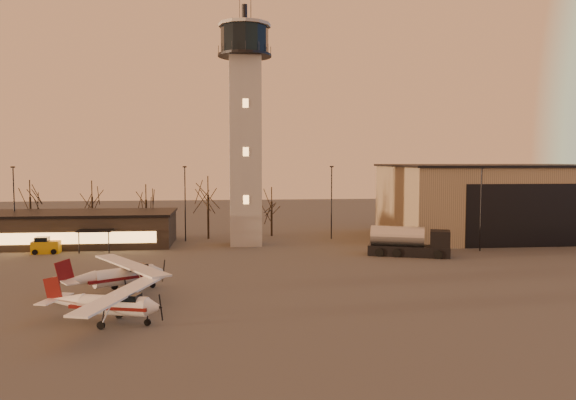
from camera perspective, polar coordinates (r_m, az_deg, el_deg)
The scene contains 10 objects.
ground at distance 43.77m, azimuth -2.99°, elevation -10.52°, with size 220.00×220.00×0.00m, color #413E3C.
control_tower at distance 72.49m, azimuth -4.38°, elevation 8.31°, with size 6.80×6.80×32.60m.
hangar at distance 85.54m, azimuth 20.45°, elevation -0.06°, with size 30.60×20.60×10.30m.
terminal at distance 77.33m, azimuth -20.90°, elevation -2.73°, with size 25.40×12.20×4.30m.
light_poles at distance 73.54m, azimuth -3.97°, elevation -0.26°, with size 58.50×12.25×10.14m.
tree_row at distance 82.38m, azimuth -14.11°, elevation 0.48°, with size 37.20×9.20×8.80m.
cessna_front at distance 40.13m, azimuth -17.06°, elevation -10.49°, with size 9.06×11.23×3.11m.
cessna_rear at distance 49.21m, azimuth -16.14°, elevation -7.66°, with size 9.74×11.07×3.34m.
fuel_truck at distance 65.99m, azimuth 12.14°, elevation -4.41°, with size 9.49×5.60×3.39m.
service_cart at distance 72.13m, azimuth -23.41°, elevation -4.41°, with size 3.19×2.14×1.96m.
Camera 1 is at (-2.33, -42.27, 11.13)m, focal length 35.00 mm.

